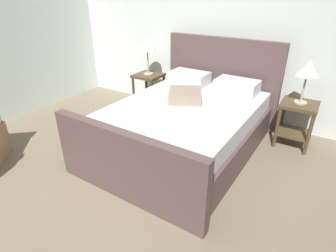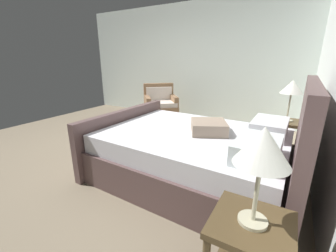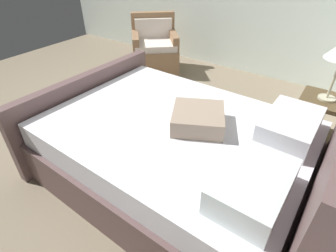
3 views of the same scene
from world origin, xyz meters
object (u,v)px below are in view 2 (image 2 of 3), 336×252
armchair (160,108)px  table_lamp_left (292,88)px  bed (197,153)px  nightstand_right (248,250)px  nightstand_left (284,134)px  table_lamp_right (263,149)px

armchair → table_lamp_left: bearing=73.7°
bed → table_lamp_left: 1.66m
nightstand_right → armchair: 4.10m
bed → nightstand_left: (-1.20, 0.89, 0.05)m
nightstand_left → bed: bearing=-36.6°
bed → nightstand_right: 1.45m
table_lamp_left → armchair: 2.87m
bed → nightstand_right: size_ratio=3.98×
nightstand_right → nightstand_left: (-2.39, 0.07, 0.00)m
armchair → table_lamp_right: bearing=39.3°
table_lamp_right → table_lamp_left: size_ratio=0.95×
table_lamp_right → armchair: bearing=-140.7°
nightstand_left → armchair: armchair is taller
bed → table_lamp_right: 1.60m
table_lamp_left → armchair: (-0.78, -2.66, -0.73)m
nightstand_left → table_lamp_left: table_lamp_left is taller
table_lamp_left → nightstand_left: bearing=-45.0°
nightstand_right → table_lamp_right: table_lamp_right is taller
nightstand_right → table_lamp_left: bearing=178.3°
nightstand_left → table_lamp_left: bearing=135.0°
bed → armchair: bearing=-138.1°
armchair → nightstand_left: bearing=73.7°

